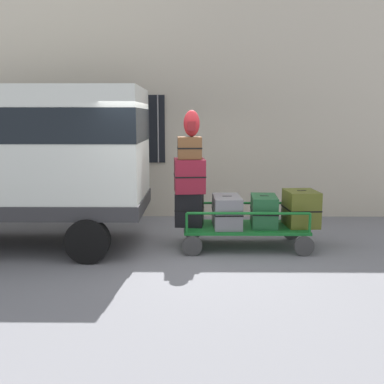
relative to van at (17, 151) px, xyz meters
The scene contains 12 objects.
ground_plane 3.35m from the van, ahead, with size 40.00×40.00×0.00m, color slate.
building_wall 3.99m from the van, 42.52° to the left, with size 12.00×0.38×5.00m.
van is the anchor object (origin of this frame).
luggage_cart 4.18m from the van, ahead, with size 2.18×1.10×0.38m.
cart_railing 4.08m from the van, ahead, with size 2.07×0.97×0.34m.
suitcase_left_bottom 3.15m from the van, ahead, with size 0.51×0.44×0.60m.
suitcase_left_middle 3.01m from the van, ahead, with size 0.57×0.62×0.58m.
suitcase_left_top 2.98m from the van, ahead, with size 0.43×0.44×0.38m.
suitcase_midleft_bottom 3.78m from the van, ahead, with size 0.50×0.83×0.54m.
suitcase_center_bottom 4.40m from the van, ahead, with size 0.48×0.77×0.54m.
suitcase_midright_bottom 5.03m from the van, ahead, with size 0.59×0.69×0.63m.
backpack 3.05m from the van, ahead, with size 0.27×0.22×0.44m.
Camera 1 is at (0.22, -7.60, 2.26)m, focal length 42.90 mm.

